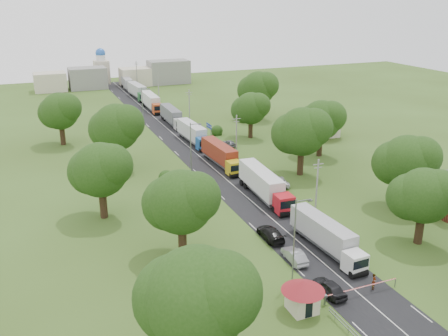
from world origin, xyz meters
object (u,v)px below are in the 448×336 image
guard_booth (303,292)px  car_lane_mid (295,256)px  boom_barrier (351,291)px  pedestrian_near (374,282)px  car_lane_front (329,288)px  truck_0 (326,236)px  info_sign (209,129)px

guard_booth → car_lane_mid: (4.20, 8.89, -1.42)m
guard_booth → car_lane_mid: bearing=64.7°
boom_barrier → pedestrian_near: 3.39m
car_lane_front → truck_0: bearing=-123.4°
info_sign → car_lane_mid: size_ratio=0.90×
car_lane_front → guard_booth: bearing=17.0°
boom_barrier → car_lane_mid: (-1.64, 8.89, -0.14)m
guard_booth → pedestrian_near: size_ratio=2.45×
info_sign → truck_0: (-3.24, -50.17, -0.99)m
boom_barrier → car_lane_mid: size_ratio=2.04×
info_sign → pedestrian_near: size_ratio=2.28×
pedestrian_near → car_lane_front: bearing=131.3°
boom_barrier → info_sign: size_ratio=2.25×
pedestrian_near → info_sign: bearing=49.5°
info_sign → car_lane_front: info_sign is taller
boom_barrier → guard_booth: 5.98m
boom_barrier → car_lane_front: size_ratio=2.03×
car_lane_front → pedestrian_near: (5.00, -1.00, 0.13)m
guard_booth → truck_0: (9.16, 9.83, -0.15)m
truck_0 → pedestrian_near: size_ratio=7.67×
car_lane_mid → boom_barrier: bearing=103.4°
boom_barrier → pedestrian_near: (3.36, 0.50, 0.01)m
info_sign → car_lane_front: (-8.20, -58.50, -2.23)m
truck_0 → info_sign: bearing=86.3°
car_lane_front → info_sign: bearing=-100.6°
boom_barrier → car_lane_front: (-1.64, 1.50, -0.12)m
truck_0 → car_lane_mid: truck_0 is taller
guard_booth → truck_0: bearing=47.0°
info_sign → truck_0: bearing=-93.7°
info_sign → truck_0: 50.29m
guard_booth → car_lane_front: size_ratio=0.97×
car_lane_front → car_lane_mid: car_lane_front is taller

